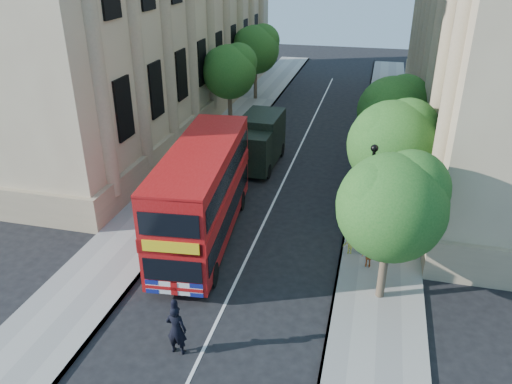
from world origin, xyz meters
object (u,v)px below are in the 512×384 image
Objects in this scene: box_van at (259,143)px; double_decker_bus at (203,192)px; police_constable at (176,330)px; lamp_post at (368,205)px; woman_pedestrian at (355,216)px.

double_decker_bus is at bearing -90.91° from box_van.
double_decker_bus is 7.51m from police_constable.
lamp_post is 2.66× the size of police_constable.
double_decker_bus is at bearing -7.39° from woman_pedestrian.
box_van is at bearing -84.90° from police_constable.
lamp_post is 0.93× the size of box_van.
police_constable is (1.19, -16.57, -0.57)m from box_van.
box_van is 9.59m from woman_pedestrian.
police_constable reaches higher than woman_pedestrian.
box_van reaches higher than police_constable.
box_van is at bearing 82.05° from double_decker_bus.
woman_pedestrian is (6.45, -7.07, -0.58)m from box_van.
woman_pedestrian is at bearing 106.52° from lamp_post.
lamp_post is at bearing 80.37° from woman_pedestrian.
lamp_post reaches higher than double_decker_bus.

